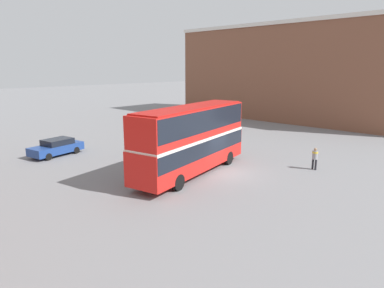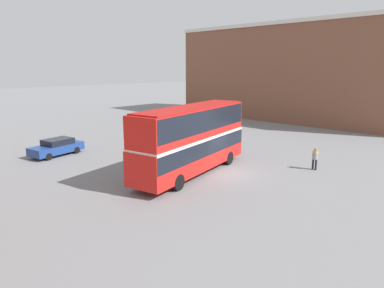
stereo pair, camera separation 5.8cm
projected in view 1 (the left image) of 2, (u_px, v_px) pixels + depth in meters
The scene contains 5 objects.
ground_plane at pixel (228, 173), 25.02m from camera, with size 240.00×240.00×0.00m, color slate.
building_row_right at pixel (294, 72), 50.50m from camera, with size 11.44×34.50×13.60m.
double_decker_bus at pixel (192, 136), 24.31m from camera, with size 11.57×4.60×4.90m.
pedestrian_foreground at pixel (315, 156), 25.67m from camera, with size 0.48×0.48×1.68m.
parked_car_kerb_near at pixel (57, 147), 29.93m from camera, with size 4.78×2.63×1.45m.
Camera 1 is at (-19.23, -14.50, 7.58)m, focal length 32.00 mm.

